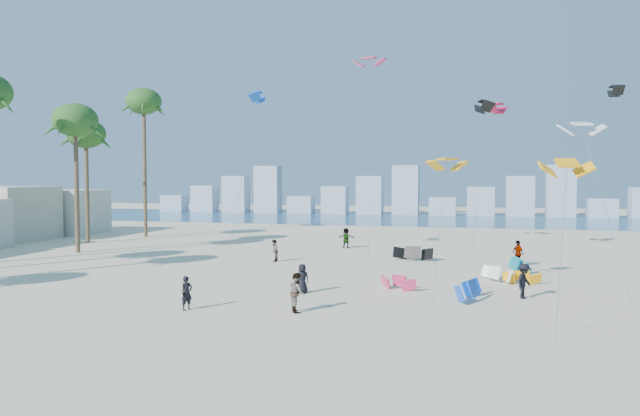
# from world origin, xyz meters

# --- Properties ---
(ground) EXTENTS (220.00, 220.00, 0.00)m
(ground) POSITION_xyz_m (0.00, 0.00, 0.00)
(ground) COLOR beige
(ground) RESTS_ON ground
(ocean) EXTENTS (220.00, 220.00, 0.00)m
(ocean) POSITION_xyz_m (0.00, 72.00, 0.01)
(ocean) COLOR navy
(ocean) RESTS_ON ground
(kitesurfer_near) EXTENTS (0.66, 0.73, 1.68)m
(kitesurfer_near) POSITION_xyz_m (-0.88, 4.57, 0.84)
(kitesurfer_near) COLOR black
(kitesurfer_near) RESTS_ON ground
(kitesurfer_mid) EXTENTS (1.06, 1.15, 1.90)m
(kitesurfer_mid) POSITION_xyz_m (4.51, 5.49, 0.95)
(kitesurfer_mid) COLOR gray
(kitesurfer_mid) RESTS_ON ground
(kitesurfers_far) EXTENTS (25.83, 22.71, 1.90)m
(kitesurfers_far) POSITION_xyz_m (8.30, 20.65, 0.91)
(kitesurfers_far) COLOR black
(kitesurfers_far) RESTS_ON ground
(grounded_kites) EXTENTS (10.55, 17.09, 1.01)m
(grounded_kites) POSITION_xyz_m (12.26, 17.55, 0.46)
(grounded_kites) COLOR #D32E63
(grounded_kites) RESTS_ON ground
(flying_kites) EXTENTS (38.14, 35.76, 16.99)m
(flying_kites) POSITION_xyz_m (15.62, 23.61, 11.50)
(flying_kites) COLOR #FFA40D
(flying_kites) RESTS_ON ground
(distant_skyline) EXTENTS (85.00, 3.00, 8.40)m
(distant_skyline) POSITION_xyz_m (-1.19, 82.00, 3.09)
(distant_skyline) COLOR #9EADBF
(distant_skyline) RESTS_ON ground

